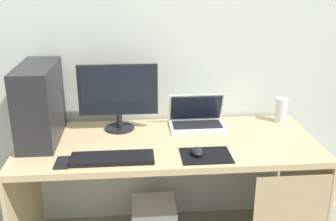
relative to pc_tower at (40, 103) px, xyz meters
The scene contains 10 objects.
wall_back 0.85m from the pc_tower, 23.01° to the left, with size 4.00×0.05×2.60m.
desk 0.81m from the pc_tower, ahead, with size 1.67×0.69×0.72m.
pc_tower is the anchor object (origin of this frame).
monitor 0.44m from the pc_tower, 13.84° to the left, with size 0.46×0.18×0.40m.
laptop 0.92m from the pc_tower, ahead, with size 0.34×0.22×0.20m.
speaker 1.45m from the pc_tower, ahead, with size 0.07×0.07×0.15m, color silver.
keyboard 0.54m from the pc_tower, 37.23° to the right, with size 0.42×0.14×0.02m, color black.
mousepad 0.95m from the pc_tower, 18.53° to the right, with size 0.26×0.20×0.01m, color black.
mouse_left 0.91m from the pc_tower, 18.85° to the right, with size 0.06×0.10×0.03m, color black.
cell_phone 0.41m from the pc_tower, 63.74° to the right, with size 0.07×0.13×0.01m, color black.
Camera 1 is at (-0.18, -2.06, 1.64)m, focal length 42.86 mm.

